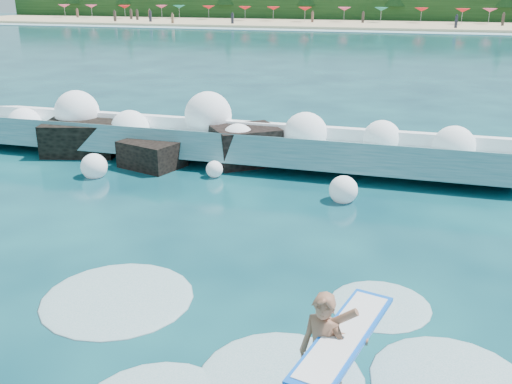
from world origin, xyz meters
The scene contains 11 objects.
ground centered at (0.00, 0.00, 0.00)m, with size 200.00×200.00×0.00m, color #072838.
beach centered at (0.00, 78.00, 0.20)m, with size 140.00×20.00×0.40m, color tan.
wet_band centered at (0.00, 67.00, 0.04)m, with size 140.00×5.00×0.08m, color silver.
treeline centered at (0.00, 88.00, 2.50)m, with size 140.00×4.00×5.00m, color black.
breaking_wave centered at (-1.33, 8.05, 0.54)m, with size 17.85×2.79×1.54m.
rock_cluster centered at (-3.61, 7.34, 0.44)m, with size 8.33×3.35×1.38m.
surfer_with_board centered at (3.82, -2.49, 0.68)m, with size 1.24×3.01×1.85m.
wave_spray centered at (-1.86, 7.88, 1.01)m, with size 15.54×4.43×2.21m.
surf_foam centered at (2.67, -1.90, 0.00)m, with size 9.34×5.65×0.14m.
beach_umbrellas centered at (0.16, 80.57, 2.25)m, with size 113.81×6.80×0.50m.
beachgoers centered at (7.49, 75.01, 1.07)m, with size 108.27×12.71×1.93m.
Camera 1 is at (4.73, -9.06, 5.36)m, focal length 40.00 mm.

